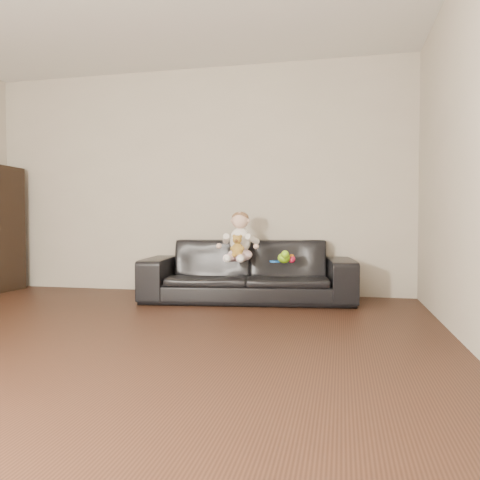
% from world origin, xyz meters
% --- Properties ---
extents(floor, '(5.50, 5.50, 0.00)m').
position_xyz_m(floor, '(0.00, 0.00, 0.00)').
color(floor, '#321C12').
rests_on(floor, ground).
extents(wall_back, '(5.00, 0.00, 5.00)m').
position_xyz_m(wall_back, '(0.00, 2.75, 1.30)').
color(wall_back, '#B3A996').
rests_on(wall_back, ground).
extents(sofa, '(2.24, 1.09, 0.63)m').
position_xyz_m(sofa, '(0.76, 2.25, 0.31)').
color(sofa, black).
rests_on(sofa, floor).
extents(baby, '(0.35, 0.43, 0.51)m').
position_xyz_m(baby, '(0.70, 2.13, 0.64)').
color(baby, white).
rests_on(baby, sofa).
extents(teddy_bear, '(0.13, 0.13, 0.21)m').
position_xyz_m(teddy_bear, '(0.71, 1.98, 0.58)').
color(teddy_bear, olive).
rests_on(teddy_bear, sofa).
extents(toy_green, '(0.15, 0.17, 0.10)m').
position_xyz_m(toy_green, '(1.16, 2.04, 0.46)').
color(toy_green, '#7DC417').
rests_on(toy_green, sofa).
extents(toy_rattle, '(0.09, 0.09, 0.07)m').
position_xyz_m(toy_rattle, '(1.23, 2.08, 0.45)').
color(toy_rattle, red).
rests_on(toy_rattle, sofa).
extents(toy_blue_disc, '(0.12, 0.12, 0.02)m').
position_xyz_m(toy_blue_disc, '(1.06, 2.14, 0.42)').
color(toy_blue_disc, blue).
rests_on(toy_blue_disc, sofa).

